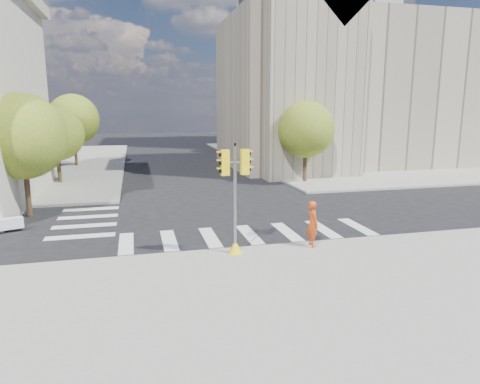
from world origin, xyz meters
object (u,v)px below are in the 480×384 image
(lamp_near, at_px, (293,121))
(lamp_far, at_px, (249,117))
(photographer, at_px, (313,224))
(traffic_signal, at_px, (235,208))

(lamp_near, distance_m, lamp_far, 14.00)
(lamp_near, relative_size, lamp_far, 1.00)
(lamp_near, relative_size, photographer, 4.34)
(lamp_near, height_order, photographer, lamp_near)
(lamp_near, distance_m, photographer, 19.91)
(traffic_signal, bearing_deg, lamp_near, 59.98)
(lamp_far, bearing_deg, lamp_near, -90.00)
(photographer, bearing_deg, traffic_signal, 91.22)
(lamp_far, height_order, photographer, lamp_far)
(lamp_far, relative_size, traffic_signal, 1.92)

